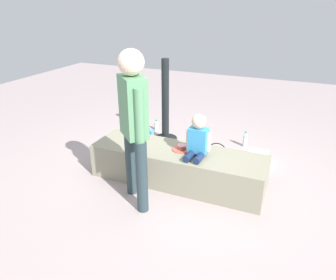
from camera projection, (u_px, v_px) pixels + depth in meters
ground_plane at (177, 181)px, 3.81m from camera, size 12.00×12.00×0.00m
concrete_ledge at (177, 166)px, 3.73m from camera, size 2.05×0.60×0.41m
child_seated at (198, 138)px, 3.44m from camera, size 0.28×0.32×0.48m
adult_standing at (134, 117)px, 3.04m from camera, size 0.38×0.37×1.62m
cake_plate at (182, 148)px, 3.65m from camera, size 0.22×0.22×0.07m
gift_bag at (146, 139)px, 4.53m from camera, size 0.22×0.08×0.37m
railing_post at (165, 111)px, 4.73m from camera, size 0.36×0.36×1.26m
water_bottle_near_gift at (156, 126)px, 5.26m from camera, size 0.07×0.07×0.18m
water_bottle_far_side at (245, 140)px, 4.67m from camera, size 0.06×0.06×0.23m
party_cup_red at (202, 151)px, 4.45m from camera, size 0.08×0.08×0.09m
cake_box_white at (258, 158)px, 4.23m from camera, size 0.28×0.34×0.12m
handbag_black_leather at (217, 158)px, 4.14m from camera, size 0.34×0.11×0.32m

